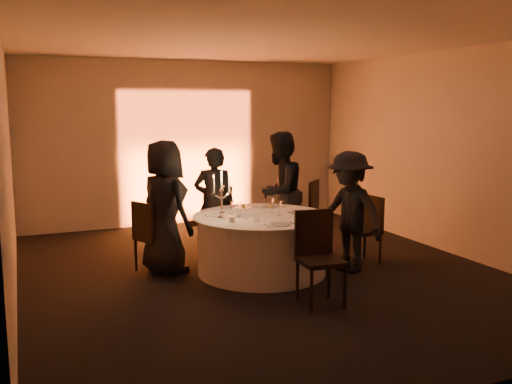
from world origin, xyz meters
name	(u,v)px	position (x,y,z in m)	size (l,w,h in m)	color
floor	(262,272)	(0.00, 0.00, 0.00)	(7.00, 7.00, 0.00)	black
ceiling	(262,40)	(0.00, 0.00, 3.00)	(7.00, 7.00, 0.00)	silver
wall_back	(187,143)	(0.00, 3.50, 1.50)	(7.00, 7.00, 0.00)	#B9B6AC
wall_front	(453,203)	(0.00, -3.50, 1.50)	(7.00, 7.00, 0.00)	#B9B6AC
wall_left	(8,170)	(-3.00, 0.00, 1.50)	(7.00, 7.00, 0.00)	#B9B6AC
wall_right	(447,152)	(3.00, 0.00, 1.50)	(7.00, 7.00, 0.00)	#B9B6AC
uplighter_fixture	(193,223)	(0.00, 3.20, 0.05)	(0.25, 0.12, 0.10)	black
banquet_table	(262,244)	(0.00, 0.00, 0.38)	(1.80, 1.80, 0.77)	black
chair_left	(149,233)	(-1.36, 0.60, 0.53)	(0.55, 0.55, 0.95)	black
chair_back_left	(216,214)	(-0.18, 1.32, 0.56)	(0.48, 0.48, 0.99)	black
chair_back_right	(307,208)	(1.25, 1.12, 0.58)	(0.64, 0.64, 1.03)	black
chair_right	(367,225)	(1.57, -0.10, 0.52)	(0.44, 0.44, 0.93)	black
chair_front	(318,251)	(0.12, -1.30, 0.59)	(0.49, 0.49, 1.04)	black
guest_left	(165,207)	(-1.17, 0.49, 0.88)	(0.86, 0.56, 1.75)	black
guest_back_left	(214,202)	(-0.31, 1.02, 0.80)	(0.58, 0.38, 1.60)	black
guest_back_right	(280,192)	(0.68, 0.91, 0.90)	(0.88, 0.68, 1.81)	black
guest_right	(349,212)	(1.09, -0.38, 0.80)	(1.03, 0.59, 1.60)	black
plate_left	(219,215)	(-0.53, 0.21, 0.78)	(0.36, 0.24, 0.01)	silver
plate_back_left	(244,207)	(-0.03, 0.57, 0.79)	(0.36, 0.28, 0.08)	silver
plate_back_right	(271,206)	(0.33, 0.46, 0.79)	(0.35, 0.27, 0.08)	silver
plate_right	(302,212)	(0.58, -0.02, 0.78)	(0.36, 0.29, 0.01)	silver
plate_front	(280,224)	(-0.04, -0.64, 0.78)	(0.36, 0.24, 0.01)	silver
coffee_cup	(232,220)	(-0.51, -0.25, 0.80)	(0.11, 0.11, 0.07)	silver
candelabra	(222,202)	(-0.55, 0.01, 0.98)	(0.26, 0.12, 0.62)	silver
wine_glass_a	(272,202)	(0.20, 0.14, 0.91)	(0.07, 0.07, 0.19)	white
wine_glass_b	(280,205)	(0.20, -0.10, 0.91)	(0.07, 0.07, 0.19)	white
wine_glass_c	(239,206)	(-0.31, 0.04, 0.91)	(0.07, 0.07, 0.19)	white
wine_glass_d	(246,208)	(-0.28, -0.14, 0.91)	(0.07, 0.07, 0.19)	white
wine_glass_e	(232,206)	(-0.38, 0.07, 0.91)	(0.07, 0.07, 0.19)	white
tumbler_a	(239,211)	(-0.25, 0.17, 0.82)	(0.07, 0.07, 0.09)	white
tumbler_b	(257,218)	(-0.21, -0.32, 0.82)	(0.07, 0.07, 0.09)	white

